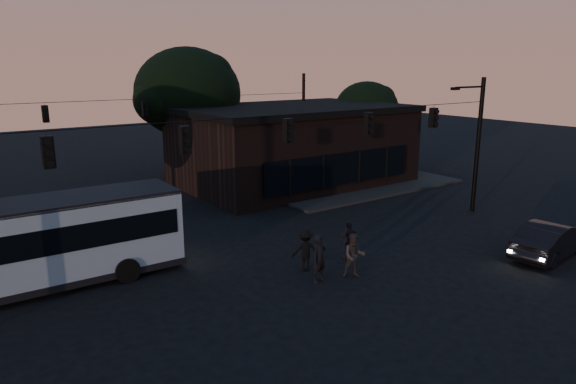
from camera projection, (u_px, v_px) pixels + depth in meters
ground at (351, 292)px, 18.88m from camera, size 120.00×120.00×0.00m
sidewalk_far_right at (343, 181)px, 36.69m from camera, size 14.00×10.00×0.15m
building at (293, 145)px, 35.92m from camera, size 15.40×10.41×5.40m
tree_behind at (188, 93)px, 37.00m from camera, size 7.60×7.60×9.43m
tree_right at (367, 109)px, 42.14m from camera, size 5.20×5.20×6.86m
signal_rig_near at (288, 158)px, 20.96m from camera, size 26.24×0.30×7.50m
signal_rig_far at (146, 127)px, 33.64m from camera, size 26.24×0.30×7.50m
bus at (16, 244)px, 18.44m from camera, size 11.88×3.11×3.33m
car at (550, 240)px, 22.24m from camera, size 4.84×2.13×1.55m
pedestrian_a at (319, 259)px, 19.59m from camera, size 0.75×0.55×1.89m
pedestrian_b at (354, 256)px, 20.04m from camera, size 1.10×1.04×1.79m
pedestrian_c at (349, 240)px, 22.05m from camera, size 0.98×0.43×1.65m
pedestrian_d at (305, 250)px, 20.67m from camera, size 1.30×1.05×1.75m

